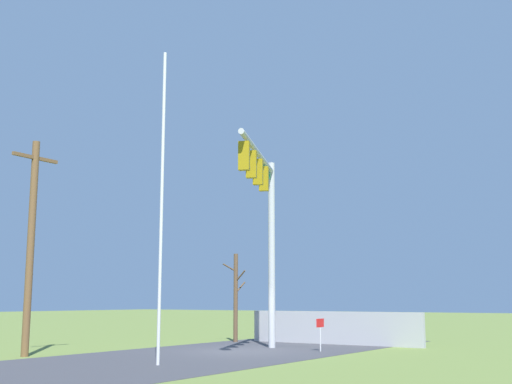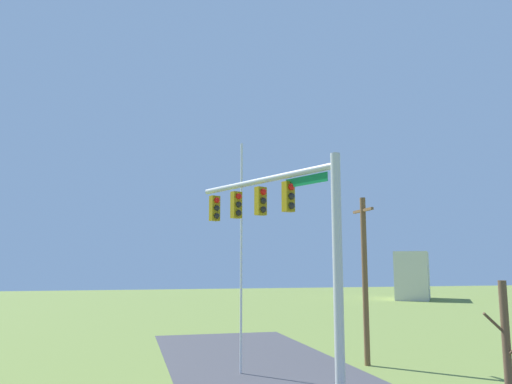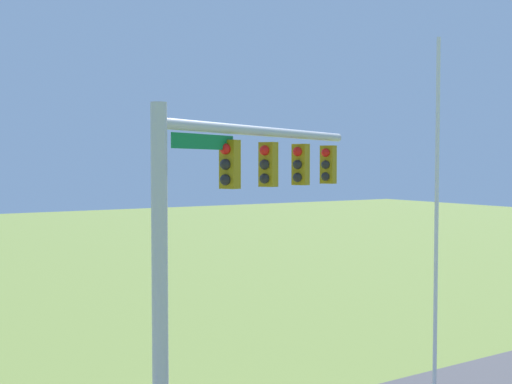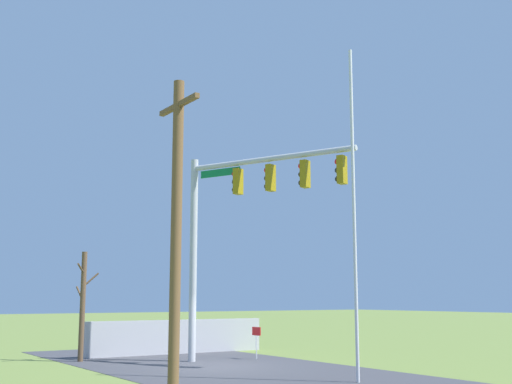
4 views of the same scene
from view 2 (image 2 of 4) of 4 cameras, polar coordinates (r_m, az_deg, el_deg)
The scene contains 6 objects.
road_surface at distance 20.59m, azimuth 2.74°, elevation -20.75°, with size 28.00×8.00×0.01m, color #3D3D42.
signal_mast at distance 15.84m, azimuth 3.57°, elevation -4.47°, with size 6.36×3.00×7.64m.
flagpole at distance 21.57m, azimuth -1.69°, elevation -7.16°, with size 0.10×0.10×9.75m, color silver.
utility_pole at distance 23.78m, azimuth 12.28°, elevation -9.32°, with size 1.90×0.26×7.57m.
bare_tree at distance 14.37m, azimuth 26.70°, elevation -16.88°, with size 1.27×1.02×4.06m.
distant_building at distance 70.21m, azimuth 17.37°, elevation -9.04°, with size 8.17×4.08×6.17m, color beige.
Camera 2 is at (15.24, -5.83, 4.45)m, focal length 35.17 mm.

